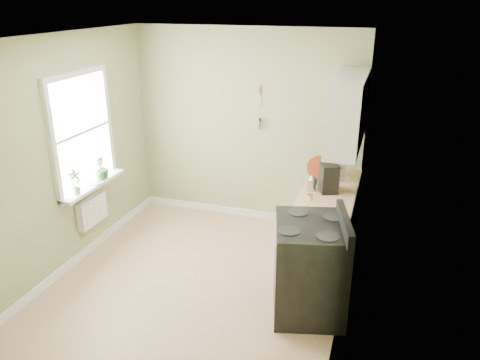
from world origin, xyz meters
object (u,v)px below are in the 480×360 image
(stove, at_px, (310,267))
(stand_mixer, at_px, (340,165))
(coffee_maker, at_px, (328,179))
(kettle, at_px, (311,183))

(stove, distance_m, stand_mixer, 1.67)
(stand_mixer, bearing_deg, stove, -92.70)
(stand_mixer, distance_m, coffee_maker, 0.52)
(kettle, bearing_deg, coffee_maker, 7.84)
(stove, bearing_deg, coffee_maker, 89.78)
(stand_mixer, bearing_deg, kettle, -115.68)
(stove, height_order, kettle, stove)
(stove, relative_size, kettle, 6.04)
(stand_mixer, relative_size, kettle, 2.05)
(stove, bearing_deg, stand_mixer, 87.30)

